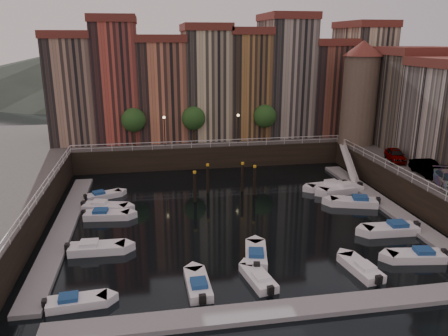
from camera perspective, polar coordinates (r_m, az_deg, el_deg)
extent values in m
plane|color=black|center=(44.49, 1.14, -5.91)|extent=(200.00, 200.00, 0.00)
cube|color=black|center=(68.60, -2.93, 3.48)|extent=(80.00, 20.00, 3.00)
cube|color=gray|center=(43.64, -20.16, -7.20)|extent=(2.00, 28.00, 0.35)
cube|color=gray|center=(49.08, 20.36, -4.57)|extent=(2.00, 28.00, 0.35)
cube|color=gray|center=(29.84, 7.58, -17.94)|extent=(30.00, 2.00, 0.35)
cone|color=#2D382D|center=(152.33, -18.47, 11.98)|extent=(80.00, 80.00, 14.00)
cone|color=#2D382D|center=(151.13, -4.96, 13.47)|extent=(100.00, 100.00, 18.00)
cone|color=#2D382D|center=(158.17, 8.11, 12.42)|extent=(70.00, 70.00, 12.00)
cube|color=#9C7A63|center=(65.06, -18.93, 9.51)|extent=(6.00, 10.00, 14.00)
cube|color=maroon|center=(64.68, -19.57, 16.10)|extent=(6.30, 10.30, 1.00)
cube|color=#B24638|center=(64.30, -13.74, 10.75)|extent=(5.80, 10.00, 16.00)
cube|color=maroon|center=(64.06, -14.28, 18.32)|extent=(6.10, 10.30, 1.00)
cube|color=#C57251|center=(64.31, -8.11, 9.93)|extent=(6.50, 10.00, 13.50)
cube|color=maroon|center=(63.90, -8.38, 16.40)|extent=(6.80, 10.30, 1.00)
cube|color=beige|center=(64.72, -2.42, 10.79)|extent=(6.20, 10.00, 15.00)
cube|color=maroon|center=(64.41, -2.50, 17.88)|extent=(6.50, 10.30, 1.00)
cube|color=olive|center=(65.75, 2.78, 10.65)|extent=(5.60, 10.00, 14.50)
cube|color=maroon|center=(65.41, 2.88, 17.42)|extent=(5.90, 10.30, 1.00)
cube|color=#9F9284|center=(67.20, 7.90, 11.50)|extent=(6.40, 10.00, 16.50)
cube|color=maroon|center=(67.02, 8.21, 18.97)|extent=(6.70, 10.30, 1.00)
cube|color=brown|center=(69.48, 12.80, 9.96)|extent=(6.00, 10.00, 13.00)
cube|color=maroon|center=(69.07, 13.18, 15.73)|extent=(6.30, 10.30, 1.00)
cube|color=beige|center=(71.82, 17.34, 10.84)|extent=(5.90, 10.00, 15.50)
cube|color=maroon|center=(71.57, 17.93, 17.41)|extent=(6.20, 10.30, 1.00)
cube|color=#685E4E|center=(63.11, 23.56, 7.92)|extent=(9.00, 8.00, 12.00)
cube|color=maroon|center=(62.62, 24.26, 13.79)|extent=(9.30, 8.30, 1.00)
cylinder|color=#6B5B4C|center=(62.03, 17.21, 8.42)|extent=(4.60, 4.60, 12.00)
cone|color=maroon|center=(61.52, 17.76, 14.69)|extent=(5.20, 5.20, 2.00)
cylinder|color=black|center=(60.00, -11.60, 3.90)|extent=(0.30, 0.30, 2.40)
sphere|color=#1E4719|center=(59.53, -11.74, 6.16)|extent=(3.20, 3.20, 3.20)
cylinder|color=black|center=(60.23, -3.96, 4.25)|extent=(0.30, 0.30, 2.40)
sphere|color=#1E4719|center=(59.77, -4.01, 6.50)|extent=(3.20, 3.20, 3.20)
cylinder|color=black|center=(62.00, 5.30, 4.58)|extent=(0.30, 0.30, 2.40)
sphere|color=#1E4719|center=(61.55, 5.36, 6.76)|extent=(3.20, 3.20, 3.20)
cylinder|color=black|center=(58.84, -7.77, 4.64)|extent=(0.12, 0.12, 4.00)
sphere|color=#FFD88C|center=(58.46, -7.84, 6.56)|extent=(0.36, 0.36, 0.36)
cylinder|color=black|center=(59.98, 1.85, 5.01)|extent=(0.12, 0.12, 4.00)
sphere|color=#FFD88C|center=(59.61, 1.87, 6.90)|extent=(0.36, 0.36, 0.36)
cube|color=white|center=(58.39, -1.78, 3.64)|extent=(36.00, 0.08, 0.08)
cube|color=white|center=(58.49, -1.78, 3.21)|extent=(36.00, 0.06, 0.06)
cube|color=white|center=(48.84, 22.63, -0.25)|extent=(0.08, 34.00, 0.08)
cube|color=white|center=(48.97, 22.57, -0.75)|extent=(0.06, 34.00, 0.06)
cube|color=white|center=(42.72, -23.03, -2.60)|extent=(0.08, 34.00, 0.08)
cube|color=white|center=(42.86, -22.96, -3.17)|extent=(0.06, 34.00, 0.06)
cube|color=white|center=(58.22, 16.01, 0.72)|extent=(2.78, 8.26, 2.81)
cube|color=white|center=(58.09, 16.05, 1.19)|extent=(1.93, 8.32, 3.65)
cylinder|color=black|center=(47.06, -3.83, -2.71)|extent=(0.32, 0.32, 3.60)
cylinder|color=gold|center=(46.48, -3.87, -0.56)|extent=(0.36, 0.36, 0.25)
cylinder|color=black|center=(49.62, -2.13, -1.65)|extent=(0.32, 0.32, 3.60)
cylinder|color=gold|center=(49.08, -2.16, 0.40)|extent=(0.36, 0.36, 0.25)
cylinder|color=black|center=(49.15, 4.00, -1.86)|extent=(0.32, 0.32, 3.60)
cylinder|color=gold|center=(48.60, 4.05, 0.21)|extent=(0.36, 0.36, 0.25)
cylinder|color=black|center=(50.25, 2.42, -1.42)|extent=(0.32, 0.32, 3.60)
cylinder|color=gold|center=(49.71, 2.45, 0.61)|extent=(0.36, 0.36, 0.25)
cube|color=white|center=(31.69, -18.61, -16.30)|extent=(3.96, 1.79, 0.66)
cube|color=navy|center=(31.54, -19.66, -15.73)|extent=(1.30, 1.14, 0.44)
cube|color=black|center=(31.85, -22.40, -16.09)|extent=(0.34, 0.46, 0.61)
cube|color=white|center=(38.17, -16.23, -10.09)|extent=(4.56, 1.87, 0.77)
cube|color=white|center=(38.07, -17.21, -9.48)|extent=(1.47, 1.27, 0.51)
cube|color=black|center=(38.49, -19.78, -9.78)|extent=(0.37, 0.52, 0.72)
cube|color=white|center=(44.67, -15.05, -6.00)|extent=(4.46, 2.11, 0.73)
cube|color=navy|center=(44.63, -15.83, -5.48)|extent=(1.49, 1.31, 0.49)
cube|color=black|center=(45.09, -17.89, -5.70)|extent=(0.39, 0.52, 0.69)
cube|color=white|center=(46.71, -15.22, -4.99)|extent=(4.76, 2.79, 0.76)
cube|color=white|center=(46.76, -15.96, -4.43)|extent=(1.68, 1.54, 0.51)
cube|color=black|center=(47.46, -17.90, -4.55)|extent=(0.47, 0.58, 0.71)
cube|color=white|center=(50.31, -15.43, -3.50)|extent=(4.11, 2.81, 0.65)
cube|color=navy|center=(50.05, -16.04, -3.17)|extent=(1.52, 1.43, 0.44)
cube|color=black|center=(49.77, -17.66, -3.64)|extent=(0.45, 0.52, 0.61)
cube|color=white|center=(38.67, 23.74, -10.55)|extent=(4.54, 2.27, 0.74)
cube|color=navy|center=(38.73, 24.62, -9.89)|extent=(1.54, 1.37, 0.49)
cube|color=black|center=(39.57, 26.80, -9.93)|extent=(0.41, 0.54, 0.69)
cube|color=white|center=(42.74, 20.90, -7.56)|extent=(4.89, 2.06, 0.82)
cube|color=navy|center=(42.85, 21.74, -6.87)|extent=(1.59, 1.38, 0.55)
cube|color=black|center=(43.85, 23.86, -6.91)|extent=(0.41, 0.56, 0.77)
cube|color=white|center=(48.36, 16.56, -4.33)|extent=(5.11, 3.14, 0.81)
cube|color=navy|center=(48.31, 17.37, -3.80)|extent=(1.83, 1.68, 0.54)
cube|color=black|center=(48.77, 19.48, -4.09)|extent=(0.52, 0.63, 0.76)
cube|color=white|center=(51.81, 15.01, -2.79)|extent=(5.12, 2.63, 0.83)
cube|color=white|center=(52.02, 15.66, -2.19)|extent=(1.74, 1.56, 0.55)
cube|color=black|center=(53.14, 17.33, -2.18)|extent=(0.47, 0.61, 0.78)
cube|color=white|center=(52.61, 13.27, -2.40)|extent=(4.69, 2.25, 0.77)
cube|color=white|center=(52.76, 13.89, -1.86)|extent=(1.57, 1.39, 0.51)
cube|color=black|center=(53.70, 15.49, -1.89)|extent=(0.42, 0.55, 0.72)
cube|color=white|center=(31.98, -3.43, -15.00)|extent=(1.72, 4.15, 0.70)
cube|color=navy|center=(31.29, -3.30, -14.87)|extent=(1.16, 1.34, 0.47)
cube|color=black|center=(30.06, -2.83, -16.73)|extent=(0.48, 0.34, 0.65)
cube|color=white|center=(32.81, 4.48, -14.17)|extent=(2.18, 4.09, 0.66)
cube|color=white|center=(32.19, 4.90, -14.01)|extent=(1.27, 1.41, 0.44)
cube|color=black|center=(31.13, 6.09, -15.59)|extent=(0.49, 0.38, 0.62)
cube|color=white|center=(35.47, 17.39, -12.40)|extent=(2.17, 4.29, 0.70)
cube|color=white|center=(34.88, 17.98, -12.19)|extent=(1.30, 1.46, 0.47)
cube|color=black|center=(33.89, 19.55, -13.61)|extent=(0.51, 0.39, 0.65)
imported|color=gray|center=(55.23, 21.47, 1.51)|extent=(2.87, 4.71, 1.50)
imported|color=gray|center=(50.81, 25.01, -0.10)|extent=(1.98, 4.88, 1.58)
cube|color=white|center=(35.84, 4.19, -11.28)|extent=(2.55, 4.58, 0.74)
cube|color=navy|center=(35.11, 4.23, -11.09)|extent=(1.45, 1.60, 0.49)
cube|color=black|center=(33.73, 4.29, -12.70)|extent=(0.55, 0.44, 0.69)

